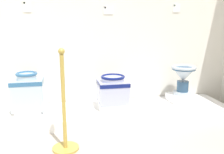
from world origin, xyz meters
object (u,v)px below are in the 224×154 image
Objects in this scene: antique_toilet_rightmost at (183,76)px; info_placard_second at (108,10)px; plinth_block_broad_patterned at (113,105)px; antique_toilet_pale_glazed at (28,91)px; info_placard_third at (177,8)px; plinth_block_pale_glazed at (29,111)px; plinth_block_rightmost at (182,98)px; info_placard_first at (27,6)px; stanchion_post_near_left at (65,122)px; antique_toilet_broad_patterned at (113,89)px.

antique_toilet_rightmost is 3.07× the size of info_placard_second.
plinth_block_broad_patterned is 1.35m from info_placard_second.
antique_toilet_pale_glazed is at bearing -178.17° from antique_toilet_rightmost.
plinth_block_broad_patterned is 1.74m from info_placard_third.
plinth_block_rightmost is at bearing 1.83° from plinth_block_pale_glazed.
info_placard_first is (0.02, 0.38, 1.34)m from plinth_block_pale_glazed.
stanchion_post_near_left reaches higher than plinth_block_rightmost.
antique_toilet_pale_glazed reaches higher than antique_toilet_rightmost.
info_placard_third is (-0.02, 0.31, 1.31)m from plinth_block_rightmost.
antique_toilet_pale_glazed is at bearing -170.13° from info_placard_third.
stanchion_post_near_left is (0.45, -0.81, -0.14)m from antique_toilet_pale_glazed.
antique_toilet_pale_glazed reaches higher than antique_toilet_broad_patterned.
info_placard_second reaches higher than antique_toilet_rightmost.
info_placard_second is (1.12, 0.38, 1.30)m from plinth_block_pale_glazed.
info_placard_second is at bearing 60.54° from stanchion_post_near_left.
plinth_block_pale_glazed is at bearing 119.16° from stanchion_post_near_left.
info_placard_first is 1.10m from info_placard_second.
antique_toilet_rightmost is at bearing -86.34° from info_placard_third.
antique_toilet_broad_patterned is at bearing -91.77° from info_placard_second.
antique_toilet_broad_patterned is at bearing 49.93° from stanchion_post_near_left.
antique_toilet_pale_glazed is at bearing -178.17° from plinth_block_rightmost.
stanchion_post_near_left is (-1.73, -0.88, -0.23)m from antique_toilet_rightmost.
antique_toilet_broad_patterned is at bearing -1.46° from plinth_block_pale_glazed.
info_placard_third reaches higher than stanchion_post_near_left.
plinth_block_rightmost reaches higher than plinth_block_broad_patterned.
info_placard_first reaches higher than antique_toilet_broad_patterned.
plinth_block_pale_glazed is 1.76m from info_placard_second.
plinth_block_rightmost is 2.68× the size of info_placard_first.
plinth_block_broad_patterned is at bearing -91.77° from info_placard_second.
info_placard_third is 0.12× the size of stanchion_post_near_left.
plinth_block_broad_patterned is at bearing -174.78° from plinth_block_rightmost.
stanchion_post_near_left is (-0.66, -0.78, -0.12)m from antique_toilet_broad_patterned.
antique_toilet_rightmost reaches higher than plinth_block_broad_patterned.
antique_toilet_pale_glazed is 2.18m from antique_toilet_rightmost.
antique_toilet_pale_glazed is 1.13× the size of antique_toilet_rightmost.
plinth_block_pale_glazed is at bearing 178.54° from plinth_block_broad_patterned.
antique_toilet_rightmost is 0.41× the size of stanchion_post_near_left.
antique_toilet_rightmost is 2.94× the size of info_placard_first.
antique_toilet_broad_patterned is 1.12m from info_placard_second.
plinth_block_broad_patterned is 1.13m from antique_toilet_rightmost.
antique_toilet_broad_patterned is 3.27× the size of info_placard_third.
info_placard_second reaches higher than stanchion_post_near_left.
antique_toilet_broad_patterned is 0.94× the size of antique_toilet_rightmost.
plinth_block_rightmost is 2.55m from info_placard_first.
plinth_block_pale_glazed is at bearing 180.00° from antique_toilet_pale_glazed.
stanchion_post_near_left is (-0.67, -1.18, -1.16)m from info_placard_second.
stanchion_post_near_left reaches higher than plinth_block_pale_glazed.
info_placard_third is at bearing 93.66° from plinth_block_rightmost.
plinth_block_pale_glazed is at bearing 178.54° from antique_toilet_broad_patterned.
antique_toilet_pale_glazed is at bearing 178.54° from plinth_block_broad_patterned.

